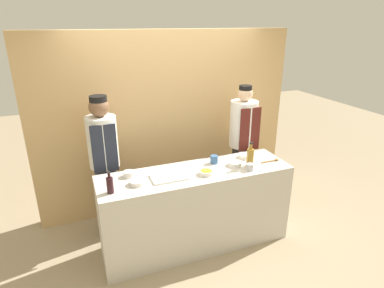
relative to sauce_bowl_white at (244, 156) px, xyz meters
name	(u,v)px	position (x,y,z in m)	size (l,w,h in m)	color
ground_plane	(196,242)	(-0.68, -0.14, -0.97)	(14.00, 14.00, 0.00)	tan
cabinet_wall	(167,123)	(-0.68, 0.91, 0.23)	(3.47, 0.18, 2.40)	tan
counter	(196,209)	(-0.68, -0.14, -0.50)	(2.15, 0.61, 0.95)	beige
sauce_bowl_white	(244,156)	(0.00, 0.00, 0.00)	(0.15, 0.15, 0.05)	white
sauce_bowl_purple	(137,182)	(-1.35, -0.20, 0.00)	(0.15, 0.15, 0.05)	white
sauce_bowl_yellow	(206,172)	(-0.61, -0.24, 0.00)	(0.15, 0.15, 0.04)	white
sauce_bowl_brown	(129,174)	(-1.39, 0.01, 0.01)	(0.12, 0.12, 0.06)	white
sauce_bowl_red	(235,163)	(-0.21, -0.15, 0.00)	(0.16, 0.16, 0.05)	white
cutting_board	(169,177)	(-1.00, -0.17, -0.02)	(0.37, 0.25, 0.02)	white
bottle_vinegar	(250,157)	(-0.06, -0.23, 0.09)	(0.08, 0.08, 0.29)	olive
bottle_wine	(110,185)	(-1.62, -0.28, 0.06)	(0.07, 0.07, 0.22)	black
cup_steel	(250,167)	(-0.12, -0.32, 0.01)	(0.08, 0.08, 0.08)	#B7B7BC
cup_blue	(214,159)	(-0.40, -0.01, 0.02)	(0.09, 0.09, 0.09)	#386093
wooden_spoon	(273,160)	(0.26, -0.21, -0.02)	(0.24, 0.04, 0.03)	#B2844C
chef_left	(105,163)	(-1.59, 0.44, -0.02)	(0.34, 0.34, 1.74)	#28282D
chef_right	(242,144)	(0.22, 0.44, -0.04)	(0.36, 0.36, 1.73)	#28282D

